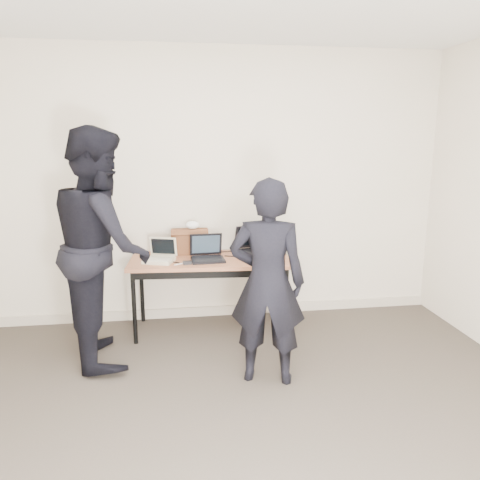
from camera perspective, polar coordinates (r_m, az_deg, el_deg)
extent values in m
cube|color=#3E362F|center=(3.09, 2.64, -24.92)|extent=(4.50, 4.50, 0.05)
cube|color=beige|center=(4.73, -2.37, 6.46)|extent=(4.50, 0.05, 2.70)
cube|color=#9A5A3A|center=(4.44, -3.67, -2.46)|extent=(1.54, 0.75, 0.03)
cylinder|color=black|center=(4.35, -12.77, -8.07)|extent=(0.04, 0.04, 0.68)
cylinder|color=black|center=(4.36, 5.62, -7.76)|extent=(0.04, 0.04, 0.68)
cylinder|color=black|center=(4.85, -11.88, -5.87)|extent=(0.04, 0.04, 0.68)
cylinder|color=black|center=(4.86, 4.56, -5.59)|extent=(0.04, 0.04, 0.68)
cube|color=black|center=(4.19, -3.61, -4.24)|extent=(1.40, 0.12, 0.06)
cube|color=beige|center=(4.36, -9.84, -2.47)|extent=(0.31, 0.29, 0.03)
cube|color=beige|center=(4.33, -9.96, -2.33)|extent=(0.24, 0.18, 0.01)
cube|color=beige|center=(4.45, -9.34, -0.77)|extent=(0.26, 0.12, 0.18)
cube|color=black|center=(4.44, -9.37, -0.77)|extent=(0.22, 0.10, 0.15)
cube|color=beige|center=(4.46, -9.36, -1.93)|extent=(0.23, 0.09, 0.01)
cube|color=black|center=(4.35, -3.93, -2.44)|extent=(0.31, 0.24, 0.02)
cube|color=black|center=(4.32, -3.88, -2.37)|extent=(0.25, 0.14, 0.01)
cube|color=black|center=(4.46, -4.18, -0.52)|extent=(0.31, 0.08, 0.22)
cube|color=#26333F|center=(4.45, -4.17, -0.51)|extent=(0.26, 0.06, 0.18)
cube|color=black|center=(4.45, -4.12, -1.93)|extent=(0.27, 0.03, 0.01)
cube|color=black|center=(4.60, 2.19, -1.55)|extent=(0.40, 0.33, 0.02)
cube|color=black|center=(4.57, 2.34, -1.45)|extent=(0.31, 0.20, 0.01)
cube|color=black|center=(4.72, 1.42, 0.45)|extent=(0.37, 0.16, 0.24)
cube|color=black|center=(4.71, 1.46, 0.46)|extent=(0.31, 0.13, 0.19)
cube|color=black|center=(4.71, 1.58, -1.05)|extent=(0.32, 0.08, 0.02)
cube|color=#572D16|center=(4.61, -6.14, -0.18)|extent=(0.36, 0.17, 0.24)
cube|color=#572D16|center=(4.54, -6.16, 0.88)|extent=(0.36, 0.08, 0.07)
cube|color=#572D16|center=(4.62, -4.15, -0.37)|extent=(0.02, 0.10, 0.02)
ellipsoid|color=white|center=(4.58, -5.81, 1.83)|extent=(0.14, 0.12, 0.08)
cube|color=black|center=(4.68, 3.84, -0.46)|extent=(0.31, 0.28, 0.16)
cube|color=black|center=(4.25, -6.44, -2.77)|extent=(0.08, 0.06, 0.03)
cube|color=silver|center=(4.30, -6.43, -2.72)|extent=(0.25, 0.15, 0.01)
cube|color=silver|center=(4.32, -3.44, -2.61)|extent=(0.21, 0.14, 0.01)
cube|color=black|center=(4.39, -9.16, -2.49)|extent=(0.27, 0.21, 0.01)
cube|color=black|center=(4.67, -1.91, -1.44)|extent=(0.25, 0.04, 0.01)
cube|color=black|center=(4.46, 0.19, -2.08)|extent=(0.31, 0.14, 0.01)
cube|color=black|center=(4.55, 2.87, -1.82)|extent=(0.14, 0.23, 0.01)
imported|color=black|center=(3.51, 3.34, -5.19)|extent=(0.65, 0.51, 1.57)
imported|color=black|center=(4.01, -16.48, -0.71)|extent=(0.93, 1.09, 1.94)
cube|color=#C0B39F|center=(5.00, -2.18, -8.56)|extent=(4.50, 0.03, 0.10)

